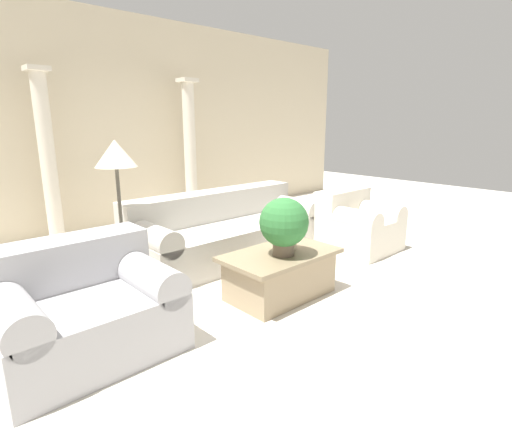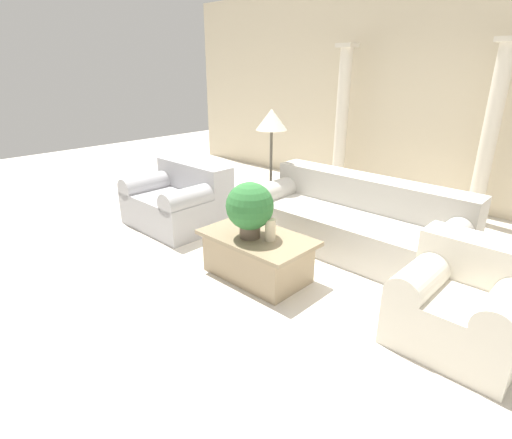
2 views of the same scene
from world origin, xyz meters
TOP-DOWN VIEW (x-y plane):
  - ground_plane at (0.00, 0.00)m, footprint 16.00×16.00m
  - wall_back at (0.00, 3.00)m, footprint 10.00×0.06m
  - sofa_long at (0.22, 0.74)m, footprint 2.42×0.97m
  - loveseat at (-1.85, -0.19)m, footprint 1.20×0.97m
  - coffee_table at (-0.13, -0.52)m, footprint 1.11×0.66m
  - potted_plant at (-0.16, -0.59)m, footprint 0.45×0.45m
  - pillar_candle at (0.04, -0.52)m, footprint 0.10×0.10m
  - floor_lamp at (-1.10, 0.76)m, footprint 0.40×0.40m
  - column_left at (-1.21, 2.58)m, footprint 0.27×0.27m
  - column_right at (0.95, 2.58)m, footprint 0.27×0.27m
  - armchair at (1.67, -0.17)m, footprint 0.86×0.87m

SIDE VIEW (x-z plane):
  - ground_plane at x=0.00m, z-range 0.00..0.00m
  - coffee_table at x=-0.13m, z-range 0.01..0.44m
  - sofa_long at x=0.22m, z-range -0.07..0.72m
  - armchair at x=1.67m, z-range -0.04..0.72m
  - loveseat at x=-1.85m, z-range -0.06..0.74m
  - pillar_candle at x=0.04m, z-range 0.44..0.65m
  - potted_plant at x=-0.16m, z-range 0.47..1.01m
  - column_left at x=-1.21m, z-range 0.03..2.32m
  - column_right at x=0.95m, z-range 0.03..2.32m
  - floor_lamp at x=-1.10m, z-range 0.52..2.00m
  - wall_back at x=0.00m, z-range 0.00..3.20m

